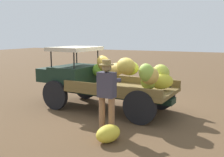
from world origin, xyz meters
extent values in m
plane|color=brown|center=(0.00, 0.00, 0.00)|extent=(60.00, 60.00, 0.00)
cube|color=black|center=(0.14, 0.26, 0.50)|extent=(4.02, 0.73, 0.16)
cylinder|color=black|center=(1.65, 0.95, 0.45)|extent=(0.90, 0.20, 0.89)
cylinder|color=black|center=(1.53, -0.64, 0.45)|extent=(0.90, 0.20, 0.89)
cylinder|color=black|center=(-1.15, 1.16, 0.45)|extent=(0.90, 0.20, 0.89)
cylinder|color=black|center=(-1.26, -0.44, 0.45)|extent=(0.90, 0.20, 0.89)
cube|color=brown|center=(-0.31, 0.29, 0.68)|extent=(3.12, 1.93, 0.10)
cube|color=brown|center=(-0.25, 1.09, 0.84)|extent=(3.00, 0.30, 0.22)
cube|color=brown|center=(-0.36, -0.50, 0.84)|extent=(3.00, 0.30, 0.22)
cube|color=black|center=(1.39, 0.17, 1.00)|extent=(1.21, 1.60, 0.55)
cube|color=black|center=(2.29, 0.11, 0.95)|extent=(0.78, 1.11, 0.44)
cylinder|color=black|center=(1.87, 0.78, 1.55)|extent=(0.04, 0.04, 0.55)
cylinder|color=black|center=(1.78, -0.50, 1.55)|extent=(0.04, 0.04, 0.55)
cylinder|color=black|center=(1.00, 0.85, 1.55)|extent=(0.04, 0.04, 0.55)
cylinder|color=black|center=(0.90, -0.44, 1.55)|extent=(0.04, 0.04, 0.55)
cube|color=beige|center=(1.39, 0.17, 1.83)|extent=(1.33, 1.60, 0.12)
ellipsoid|color=gold|center=(-0.12, 0.31, 1.27)|extent=(0.73, 0.72, 0.48)
ellipsoid|color=gold|center=(-1.44, 0.17, 0.98)|extent=(0.78, 0.72, 0.45)
ellipsoid|color=gold|center=(0.37, 0.16, 1.40)|extent=(0.83, 0.83, 0.62)
ellipsoid|color=gold|center=(-1.26, 0.74, 1.21)|extent=(0.76, 0.75, 0.55)
ellipsoid|color=#B8C848|center=(-1.37, 0.00, 1.20)|extent=(0.55, 0.51, 0.53)
ellipsoid|color=gold|center=(-0.66, 0.90, 1.44)|extent=(0.82, 0.81, 0.59)
ellipsoid|color=#B0CD47|center=(-1.13, 0.35, 0.98)|extent=(0.68, 0.71, 0.58)
ellipsoid|color=#94B944|center=(-1.21, 0.83, 1.29)|extent=(0.67, 0.67, 0.58)
ellipsoid|color=gold|center=(-0.59, 0.46, 1.34)|extent=(0.84, 0.82, 0.53)
ellipsoid|color=#7FC036|center=(0.59, -0.07, 1.15)|extent=(0.67, 0.55, 0.54)
cylinder|color=#8D6243|center=(-0.49, 1.94, 0.42)|extent=(0.15, 0.15, 0.83)
cylinder|color=#8D6243|center=(-0.74, 1.96, 0.42)|extent=(0.15, 0.15, 0.83)
cube|color=#3D3949|center=(-0.62, 1.95, 1.12)|extent=(0.42, 0.27, 0.59)
cylinder|color=#3D3949|center=(-0.52, 1.84, 1.21)|extent=(0.31, 0.39, 0.10)
cylinder|color=#3D3949|center=(-0.72, 1.86, 1.21)|extent=(0.34, 0.36, 0.10)
sphere|color=olive|center=(-0.62, 1.95, 1.53)|extent=(0.22, 0.22, 0.22)
cylinder|color=olive|center=(-0.62, 1.95, 1.59)|extent=(0.34, 0.34, 0.02)
cylinder|color=olive|center=(-0.62, 1.95, 1.65)|extent=(0.20, 0.20, 0.10)
ellipsoid|color=gold|center=(-0.92, 2.49, 0.18)|extent=(0.58, 0.71, 0.38)
camera|label=1|loc=(-3.25, 7.23, 2.25)|focal=41.82mm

